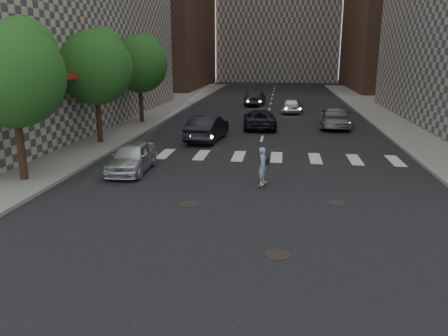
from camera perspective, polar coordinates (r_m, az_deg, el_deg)
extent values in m
plane|color=black|center=(14.51, 2.35, -6.69)|extent=(160.00, 160.00, 0.00)
cube|color=gray|center=(37.31, -17.53, 6.09)|extent=(13.00, 80.00, 0.15)
cube|color=black|center=(26.72, -20.31, 6.80)|extent=(0.30, 14.00, 4.00)
cube|color=maroon|center=(26.17, -19.14, 11.38)|extent=(1.60, 14.00, 0.25)
cylinder|color=#382619|center=(19.97, -25.02, 2.55)|extent=(0.32, 0.32, 2.80)
sphere|color=#1E531B|center=(19.62, -25.96, 10.84)|extent=(4.20, 4.20, 4.20)
sphere|color=#1E531B|center=(20.00, -24.81, 13.61)|extent=(2.80, 2.80, 2.80)
cylinder|color=#382619|center=(26.94, -16.02, 6.23)|extent=(0.32, 0.32, 2.80)
sphere|color=#1E531B|center=(26.69, -16.47, 12.39)|extent=(4.20, 4.20, 4.20)
sphere|color=#1E531B|center=(27.15, -15.70, 14.38)|extent=(2.80, 2.80, 2.80)
cylinder|color=#382619|center=(34.36, -10.76, 8.30)|extent=(0.32, 0.32, 2.80)
sphere|color=#1E531B|center=(34.17, -11.00, 13.13)|extent=(4.20, 4.20, 4.20)
sphere|color=#1E531B|center=(34.66, -10.43, 14.67)|extent=(2.80, 2.80, 2.80)
cylinder|color=black|center=(12.17, 7.00, -11.17)|extent=(0.70, 0.70, 0.02)
cylinder|color=black|center=(15.90, -4.47, -4.72)|extent=(0.70, 0.70, 0.02)
cylinder|color=black|center=(16.47, 14.55, -4.47)|extent=(0.70, 0.70, 0.02)
cube|color=brown|center=(18.10, 5.08, -2.06)|extent=(0.39, 0.83, 0.02)
cylinder|color=#36B269|center=(17.87, 4.59, -2.44)|extent=(0.04, 0.06, 0.05)
cylinder|color=#36B269|center=(17.83, 5.03, -2.49)|extent=(0.04, 0.06, 0.05)
cylinder|color=#36B269|center=(18.40, 5.11, -1.94)|extent=(0.04, 0.06, 0.05)
cylinder|color=#36B269|center=(18.36, 5.54, -1.99)|extent=(0.04, 0.06, 0.05)
imported|color=#838ABE|center=(17.89, 5.13, 0.30)|extent=(0.49, 0.63, 1.53)
cube|color=black|center=(17.84, 5.69, 0.87)|extent=(0.15, 0.27, 0.29)
imported|color=silver|center=(20.44, -11.93, 1.40)|extent=(1.74, 4.04, 1.36)
imported|color=black|center=(27.21, -2.17, 5.24)|extent=(2.16, 4.90, 1.57)
imported|color=slate|center=(33.09, 14.45, 6.52)|extent=(2.88, 5.66, 1.57)
imported|color=black|center=(31.83, 4.64, 6.41)|extent=(2.67, 5.02, 1.34)
imported|color=silver|center=(40.38, 8.94, 8.09)|extent=(2.08, 4.21, 1.38)
imported|color=black|center=(45.76, 4.11, 9.07)|extent=(2.07, 4.61, 1.47)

